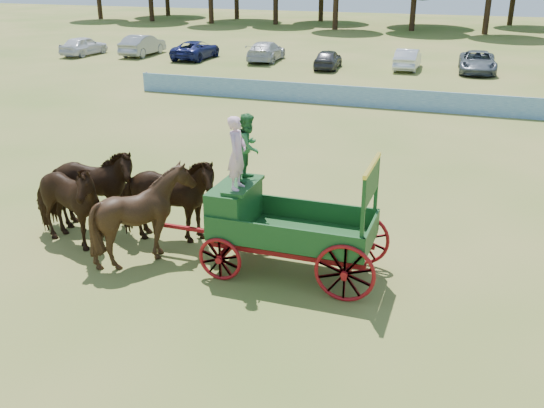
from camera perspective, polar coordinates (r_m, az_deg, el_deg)
The scene contains 8 objects.
ground at distance 15.70m, azimuth -0.69°, elevation -4.98°, with size 160.00×160.00×0.00m, color olive.
horse_lead_left at distance 16.72m, azimuth -19.02°, elevation 0.07°, with size 1.32×2.89×2.44m, color #311C0D.
horse_lead_right at distance 17.53m, azimuth -16.88°, elevation 1.33°, with size 1.32×2.89×2.44m, color #311C0D.
horse_wheel_left at distance 15.41m, azimuth -11.91°, elevation -1.01°, with size 1.98×2.22×2.45m, color #311C0D.
horse_wheel_right at distance 16.29m, azimuth -9.97°, elevation 0.40°, with size 1.32×2.89×2.44m, color #311C0D.
farm_dray at distance 14.51m, azimuth -0.86°, elevation 0.10°, with size 6.00×2.00×3.87m.
sponsor_banner at distance 32.37m, azimuth 8.58°, elevation 9.94°, with size 26.00×0.08×1.05m, color #1C5899.
parked_cars at distance 44.31m, azimuth 11.59°, elevation 13.20°, with size 52.80×6.85×1.62m.
Camera 1 is at (4.76, -13.17, 7.10)m, focal length 40.00 mm.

